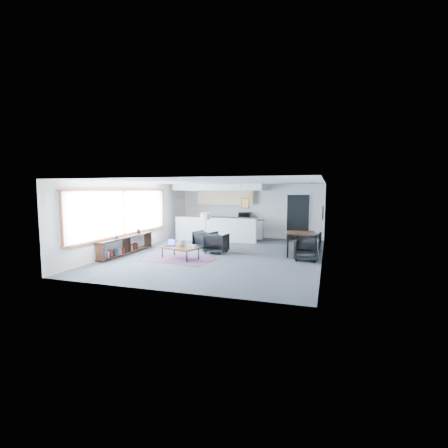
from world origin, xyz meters
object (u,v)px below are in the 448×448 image
(book_stack, at_px, (192,246))
(dining_table, at_px, (301,234))
(dining_chair_far, at_px, (310,241))
(microwave, at_px, (244,215))
(laptop, at_px, (170,244))
(armchair_right, at_px, (216,242))
(coffee_table, at_px, (180,248))
(dining_chair_near, at_px, (306,250))
(floor_lamp, at_px, (206,217))
(ceramic_pot, at_px, (182,243))
(armchair_left, at_px, (205,239))

(book_stack, relative_size, dining_table, 0.30)
(dining_chair_far, distance_m, microwave, 4.03)
(dining_table, bearing_deg, laptop, -157.93)
(book_stack, distance_m, armchair_right, 1.42)
(laptop, relative_size, dining_chair_far, 0.57)
(coffee_table, distance_m, dining_chair_near, 4.21)
(armchair_right, height_order, floor_lamp, floor_lamp)
(dining_chair_near, distance_m, dining_chair_far, 1.95)
(dining_chair_near, xyz_separation_m, dining_chair_far, (0.00, 1.95, -0.00))
(ceramic_pot, bearing_deg, armchair_left, 88.99)
(ceramic_pot, height_order, armchair_left, armchair_left)
(book_stack, relative_size, dining_chair_near, 0.49)
(microwave, bearing_deg, laptop, -110.14)
(armchair_left, distance_m, dining_chair_near, 4.11)
(coffee_table, height_order, dining_chair_near, dining_chair_near)
(floor_lamp, relative_size, dining_table, 1.29)
(floor_lamp, height_order, dining_chair_far, floor_lamp)
(dining_table, xyz_separation_m, microwave, (-2.95, 3.54, 0.36))
(armchair_right, xyz_separation_m, floor_lamp, (-0.76, 0.89, 0.82))
(coffee_table, xyz_separation_m, dining_table, (3.81, 1.80, 0.39))
(armchair_right, height_order, dining_chair_far, armchair_right)
(dining_chair_far, xyz_separation_m, microwave, (-3.21, 2.30, 0.78))
(dining_chair_near, bearing_deg, dining_chair_far, 88.36)
(book_stack, height_order, dining_table, dining_table)
(floor_lamp, bearing_deg, dining_table, -6.92)
(ceramic_pot, relative_size, floor_lamp, 0.18)
(ceramic_pot, xyz_separation_m, floor_lamp, (0.01, 2.22, 0.69))
(dining_table, distance_m, dining_chair_far, 1.33)
(ceramic_pot, xyz_separation_m, dining_chair_near, (4.02, 1.05, -0.19))
(armchair_right, xyz_separation_m, dining_table, (3.00, 0.44, 0.36))
(armchair_right, relative_size, floor_lamp, 0.57)
(laptop, xyz_separation_m, dining_chair_near, (4.48, 1.00, -0.13))
(coffee_table, relative_size, armchair_left, 1.78)
(coffee_table, distance_m, armchair_left, 2.13)
(armchair_left, relative_size, floor_lamp, 0.55)
(armchair_left, relative_size, armchair_right, 0.97)
(coffee_table, height_order, ceramic_pot, ceramic_pot)
(dining_chair_near, bearing_deg, coffee_table, -166.60)
(armchair_right, distance_m, floor_lamp, 1.43)
(floor_lamp, bearing_deg, armchair_right, -49.59)
(microwave, bearing_deg, armchair_left, -110.01)
(ceramic_pot, relative_size, book_stack, 0.77)
(laptop, bearing_deg, armchair_right, 63.04)
(dining_table, bearing_deg, book_stack, -151.86)
(dining_table, xyz_separation_m, dining_chair_far, (0.26, 1.23, -0.42))
(microwave, bearing_deg, floor_lamp, -111.11)
(coffee_table, distance_m, microwave, 5.46)
(dining_chair_near, bearing_deg, armchair_right, 173.49)
(coffee_table, distance_m, armchair_right, 1.59)
(coffee_table, relative_size, laptop, 3.57)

